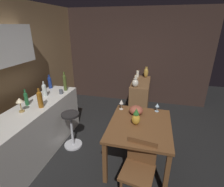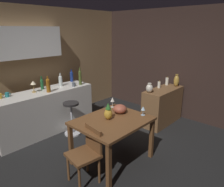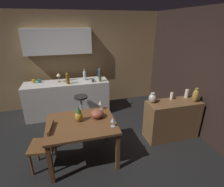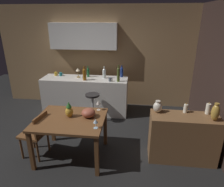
{
  "view_description": "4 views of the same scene",
  "coord_description": "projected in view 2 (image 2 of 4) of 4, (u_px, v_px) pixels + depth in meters",
  "views": [
    {
      "loc": [
        -2.3,
        -0.43,
        2.16
      ],
      "look_at": [
        0.36,
        0.24,
        1.05
      ],
      "focal_mm": 27.27,
      "sensor_mm": 36.0,
      "label": 1
    },
    {
      "loc": [
        -2.24,
        -2.37,
        2.12
      ],
      "look_at": [
        0.56,
        0.23,
        0.94
      ],
      "focal_mm": 33.58,
      "sensor_mm": 36.0,
      "label": 2
    },
    {
      "loc": [
        -0.15,
        -2.85,
        2.3
      ],
      "look_at": [
        0.71,
        0.35,
        0.93
      ],
      "focal_mm": 27.71,
      "sensor_mm": 36.0,
      "label": 3
    },
    {
      "loc": [
        1.05,
        -3.16,
        2.34
      ],
      "look_at": [
        0.62,
        0.36,
        0.96
      ],
      "focal_mm": 32.38,
      "sensor_mm": 36.0,
      "label": 4
    }
  ],
  "objects": [
    {
      "name": "chair_near_window",
      "position": [
        87.0,
        152.0,
        2.94
      ],
      "size": [
        0.45,
        0.45,
        0.81
      ],
      "color": "brown",
      "rests_on": "ground_plane"
    },
    {
      "name": "cup_teal",
      "position": [
        7.0,
        95.0,
        3.9
      ],
      "size": [
        0.11,
        0.07,
        0.09
      ],
      "color": "teal",
      "rests_on": "kitchen_counter"
    },
    {
      "name": "wine_bottle_olive",
      "position": [
        80.0,
        77.0,
        4.71
      ],
      "size": [
        0.07,
        0.07,
        0.39
      ],
      "color": "#475623",
      "rests_on": "kitchen_counter"
    },
    {
      "name": "wall_kitchen_back",
      "position": [
        32.0,
        62.0,
        4.63
      ],
      "size": [
        5.2,
        0.33,
        2.6
      ],
      "color": "#9E7A51",
      "rests_on": "ground_plane"
    },
    {
      "name": "sideboard_cabinet",
      "position": [
        162.0,
        106.0,
        4.84
      ],
      "size": [
        1.1,
        0.44,
        0.82
      ],
      "primitive_type": "cube",
      "color": "brown",
      "rests_on": "ground_plane"
    },
    {
      "name": "cup_mustard",
      "position": [
        0.0,
        96.0,
        3.81
      ],
      "size": [
        0.11,
        0.07,
        0.09
      ],
      "color": "gold",
      "rests_on": "kitchen_counter"
    },
    {
      "name": "pineapple_centerpiece",
      "position": [
        108.0,
        112.0,
        3.31
      ],
      "size": [
        0.13,
        0.13,
        0.27
      ],
      "color": "gold",
      "rests_on": "dining_table"
    },
    {
      "name": "vase_brass",
      "position": [
        176.0,
        81.0,
        4.89
      ],
      "size": [
        0.12,
        0.12,
        0.29
      ],
      "color": "#B78C38",
      "rests_on": "sideboard_cabinet"
    },
    {
      "name": "wine_bottle_cobalt",
      "position": [
        72.0,
        76.0,
        5.01
      ],
      "size": [
        0.08,
        0.08,
        0.29
      ],
      "color": "navy",
      "rests_on": "kitchen_counter"
    },
    {
      "name": "wine_glass_right",
      "position": [
        143.0,
        109.0,
        3.46
      ],
      "size": [
        0.07,
        0.07,
        0.15
      ],
      "color": "silver",
      "rests_on": "dining_table"
    },
    {
      "name": "vase_ceramic_ivory",
      "position": [
        149.0,
        88.0,
        4.44
      ],
      "size": [
        0.15,
        0.15,
        0.2
      ],
      "color": "beige",
      "rests_on": "sideboard_cabinet"
    },
    {
      "name": "wine_bottle_amber",
      "position": [
        48.0,
        85.0,
        4.17
      ],
      "size": [
        0.08,
        0.08,
        0.33
      ],
      "color": "#8C5114",
      "rests_on": "kitchen_counter"
    },
    {
      "name": "pillar_candle_short",
      "position": [
        167.0,
        81.0,
        5.03
      ],
      "size": [
        0.07,
        0.07,
        0.2
      ],
      "color": "white",
      "rests_on": "sideboard_cabinet"
    },
    {
      "name": "ground_plane",
      "position": [
        100.0,
        153.0,
        3.74
      ],
      "size": [
        9.0,
        9.0,
        0.0
      ],
      "primitive_type": "plane",
      "color": "black"
    },
    {
      "name": "kitchen_counter",
      "position": [
        45.0,
        111.0,
        4.42
      ],
      "size": [
        2.1,
        0.6,
        0.9
      ],
      "primitive_type": "cube",
      "color": "silver",
      "rests_on": "ground_plane"
    },
    {
      "name": "wine_glass_left",
      "position": [
        112.0,
        100.0,
        3.81
      ],
      "size": [
        0.08,
        0.08,
        0.19
      ],
      "color": "silver",
      "rests_on": "dining_table"
    },
    {
      "name": "fruit_bowl",
      "position": [
        120.0,
        109.0,
        3.57
      ],
      "size": [
        0.23,
        0.23,
        0.15
      ],
      "primitive_type": "ellipsoid",
      "color": "#9E4C38",
      "rests_on": "dining_table"
    },
    {
      "name": "pillar_candle_tall",
      "position": [
        159.0,
        85.0,
        4.79
      ],
      "size": [
        0.07,
        0.07,
        0.17
      ],
      "color": "white",
      "rests_on": "sideboard_cabinet"
    },
    {
      "name": "wall_side_right",
      "position": [
        163.0,
        62.0,
        5.33
      ],
      "size": [
        0.1,
        4.4,
        2.6
      ],
      "primitive_type": "cube",
      "color": "#33231E",
      "rests_on": "ground_plane"
    },
    {
      "name": "wine_bottle_clear",
      "position": [
        61.0,
        80.0,
        4.62
      ],
      "size": [
        0.08,
        0.08,
        0.29
      ],
      "color": "silver",
      "rests_on": "kitchen_counter"
    },
    {
      "name": "bar_stool",
      "position": [
        72.0,
        117.0,
        4.31
      ],
      "size": [
        0.34,
        0.34,
        0.69
      ],
      "color": "#262323",
      "rests_on": "ground_plane"
    },
    {
      "name": "cup_slate",
      "position": [
        74.0,
        84.0,
        4.62
      ],
      "size": [
        0.11,
        0.07,
        0.09
      ],
      "color": "#515660",
      "rests_on": "kitchen_counter"
    },
    {
      "name": "wine_bottle_green",
      "position": [
        42.0,
        83.0,
        4.37
      ],
      "size": [
        0.06,
        0.06,
        0.28
      ],
      "color": "#1E592D",
      "rests_on": "kitchen_counter"
    },
    {
      "name": "dining_table",
      "position": [
        112.0,
        125.0,
        3.35
      ],
      "size": [
        1.15,
        0.93,
        0.74
      ],
      "color": "brown",
      "rests_on": "ground_plane"
    },
    {
      "name": "counter_lamp",
      "position": [
        33.0,
        84.0,
        4.14
      ],
      "size": [
        0.11,
        0.11,
        0.24
      ],
      "color": "#A58447",
      "rests_on": "kitchen_counter"
    }
  ]
}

